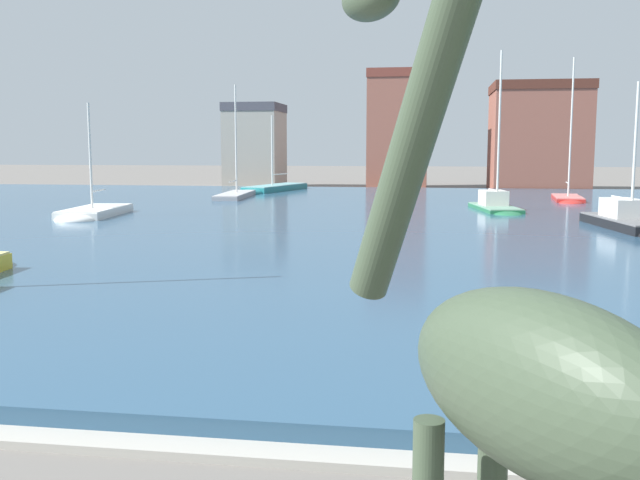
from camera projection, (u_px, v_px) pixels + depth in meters
harbor_water at (342, 220)px, 36.27m from camera, size 81.97×54.69×0.38m
quay_edge_coping at (82, 442)px, 9.23m from camera, size 81.97×0.50×0.12m
giraffe_statue at (519, 396)px, 3.55m from camera, size 2.04×2.62×5.12m
sailboat_teal at (271, 190)px, 57.42m from camera, size 4.17×9.45×6.41m
sailboat_red at (568, 200)px, 46.89m from camera, size 2.20×6.19×9.60m
sailboat_white at (92, 216)px, 36.24m from camera, size 2.77×6.57×6.07m
sailboat_grey at (237, 197)px, 50.89m from camera, size 2.24×8.47×8.20m
sailboat_black at (631, 225)px, 30.48m from camera, size 2.78×7.28×6.57m
sailboat_green at (496, 208)px, 39.69m from camera, size 2.73×6.51×9.06m
townhouse_corner_house at (255, 145)px, 69.96m from camera, size 5.25×6.07×8.09m
townhouse_end_terrace at (398, 130)px, 67.74m from camera, size 5.54×7.52×10.92m
townhouse_tall_gabled at (538, 137)px, 64.42m from camera, size 8.37×8.09×9.56m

